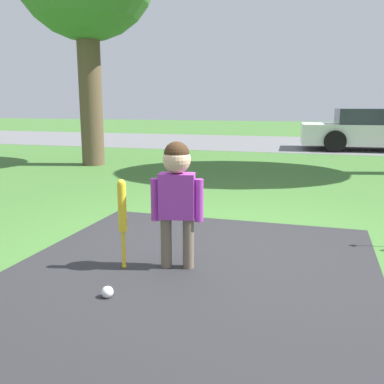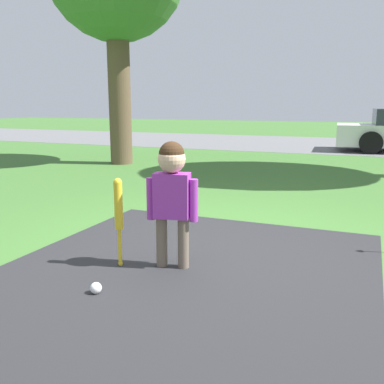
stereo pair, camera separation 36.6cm
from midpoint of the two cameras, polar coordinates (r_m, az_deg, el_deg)
The scene contains 5 objects.
ground_plane at distance 3.85m, azimuth 6.33°, elevation -7.75°, with size 60.00×60.00×0.00m, color #3D6B2D.
street_strip at distance 14.58m, azimuth 18.74°, elevation 6.02°, with size 40.00×6.00×0.01m.
child at distance 3.27m, azimuth 0.50°, elevation 0.63°, with size 0.40×0.21×1.00m.
baseball_bat at distance 3.36m, azimuth -6.71°, elevation -2.39°, with size 0.07×0.07×0.71m.
sports_ball at distance 3.02m, azimuth -9.27°, elevation -12.60°, with size 0.08×0.08×0.08m.
Camera 2 is at (1.18, -3.43, 1.27)m, focal length 40.00 mm.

